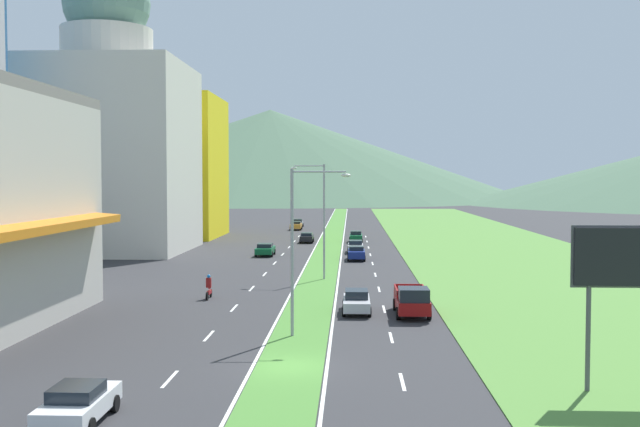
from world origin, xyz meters
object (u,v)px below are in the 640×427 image
(billboard_roadside, at_px, (627,267))
(car_2, at_px, (298,223))
(street_lamp_near, at_px, (299,240))
(car_5, at_px, (296,225))
(car_4, at_px, (265,249))
(car_8, at_px, (356,237))
(car_3, at_px, (357,301))
(pickup_truck_0, at_px, (412,301))
(car_1, at_px, (78,403))
(street_lamp_mid, at_px, (321,214))
(car_0, at_px, (356,253))
(motorcycle_rider, at_px, (209,289))
(car_6, at_px, (355,246))
(car_7, at_px, (307,237))

(billboard_roadside, relative_size, car_2, 1.68)
(street_lamp_near, height_order, car_5, street_lamp_near)
(car_2, height_order, car_5, car_5)
(car_4, relative_size, car_8, 0.98)
(billboard_roadside, relative_size, car_4, 1.52)
(street_lamp_near, distance_m, car_4, 43.62)
(car_3, height_order, car_8, car_8)
(car_3, distance_m, pickup_truck_0, 3.70)
(car_1, distance_m, car_3, 24.60)
(billboard_roadside, bearing_deg, car_3, 121.64)
(street_lamp_near, xyz_separation_m, street_lamp_mid, (0.23, 23.31, 0.34))
(car_0, xyz_separation_m, motorcycle_rider, (-11.00, -26.13, -0.03))
(pickup_truck_0, distance_m, motorcycle_rider, 15.60)
(car_6, height_order, pickup_truck_0, pickup_truck_0)
(car_2, distance_m, car_6, 47.15)
(car_8, bearing_deg, car_4, -29.99)
(car_0, height_order, car_5, car_0)
(motorcycle_rider, bearing_deg, billboard_roadside, -136.42)
(car_2, distance_m, motorcycle_rider, 80.07)
(car_1, height_order, car_8, car_8)
(billboard_roadside, height_order, car_8, billboard_roadside)
(car_0, xyz_separation_m, car_7, (-6.66, 21.43, -0.05))
(car_0, relative_size, car_2, 1.00)
(pickup_truck_0, xyz_separation_m, motorcycle_rider, (-14.34, 6.13, -0.24))
(street_lamp_mid, relative_size, car_6, 2.24)
(car_2, height_order, pickup_truck_0, pickup_truck_0)
(street_lamp_near, distance_m, car_5, 85.57)
(car_1, bearing_deg, motorcycle_rider, 1.25)
(car_3, bearing_deg, car_7, -173.01)
(car_2, xyz_separation_m, car_4, (-0.14, -49.86, -0.00))
(street_lamp_mid, xyz_separation_m, pickup_truck_0, (6.58, -16.83, -4.78))
(car_5, distance_m, motorcycle_rider, 72.58)
(street_lamp_near, height_order, car_0, street_lamp_near)
(billboard_roadside, relative_size, car_0, 1.67)
(street_lamp_near, bearing_deg, pickup_truck_0, 43.58)
(street_lamp_mid, xyz_separation_m, car_4, (-7.14, 19.50, -5.03))
(car_7, bearing_deg, street_lamp_mid, -174.69)
(street_lamp_near, relative_size, pickup_truck_0, 1.73)
(car_1, relative_size, car_3, 0.96)
(street_lamp_mid, xyz_separation_m, car_7, (-3.43, 36.86, -5.04))
(car_2, relative_size, car_4, 0.91)
(car_1, height_order, pickup_truck_0, pickup_truck_0)
(car_7, bearing_deg, car_3, -173.01)
(car_1, bearing_deg, billboard_roadside, -77.51)
(car_3, relative_size, car_7, 1.08)
(motorcycle_rider, bearing_deg, car_7, -5.21)
(street_lamp_mid, relative_size, car_0, 2.44)
(car_1, xyz_separation_m, car_8, (10.48, 75.82, 0.06))
(street_lamp_near, bearing_deg, car_2, 94.18)
(car_6, bearing_deg, car_2, -167.52)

